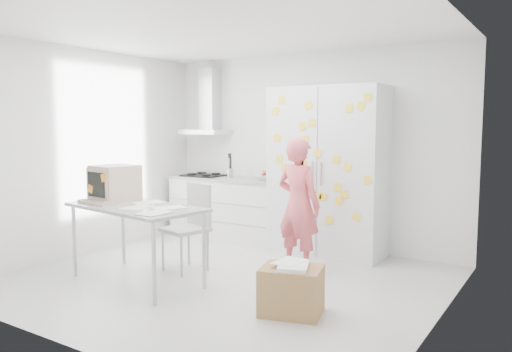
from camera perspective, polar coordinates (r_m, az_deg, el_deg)
The scene contains 10 objects.
floor at distance 5.64m, azimuth -3.54°, elevation -11.86°, with size 4.50×4.00×0.02m, color silver.
walls at distance 5.98m, azimuth 0.47°, elevation 2.44°, with size 4.52×4.01×2.70m.
ceiling at distance 5.46m, azimuth -3.73°, elevation 16.33°, with size 4.50×4.00×0.02m, color white.
counter_run at distance 7.55m, azimuth -3.25°, elevation -3.56°, with size 1.84×0.63×1.28m.
range_hood at distance 7.84m, azimuth -5.42°, elevation 7.67°, with size 0.70×0.48×1.01m.
tall_cabinet at distance 6.62m, azimuth 8.20°, elevation 0.55°, with size 1.50×0.68×2.20m.
person at distance 5.81m, azimuth 4.88°, elevation -3.32°, with size 0.57×0.37×1.56m, color #E25861.
desk at distance 5.78m, azimuth -15.11°, elevation -1.91°, with size 1.65×0.98×1.24m.
chair at distance 5.94m, azimuth -7.49°, elevation -5.18°, with size 0.55×0.55×1.02m.
cardboard_box at distance 4.63m, azimuth 4.08°, elevation -12.82°, with size 0.63×0.55×0.47m.
Camera 1 is at (3.19, -4.32, 1.70)m, focal length 35.00 mm.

